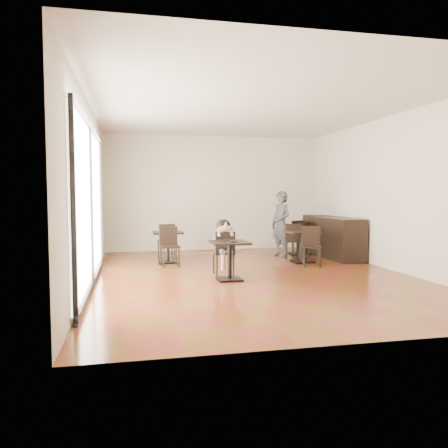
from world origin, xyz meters
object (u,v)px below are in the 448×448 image
object	(u,v)px
adult_patron	(281,224)
cafe_table_mid	(302,247)
chair_mid_b	(312,247)
child_chair	(223,253)
chair_back_b	(309,240)
cafe_table_back	(298,241)
child_table	(230,261)
child	(223,247)
chair_left_b	(170,247)
chair_left_a	(166,241)
cafe_table_left	(168,247)
chair_back_a	(293,236)
chair_mid_a	(294,241)

from	to	relation	value
adult_patron	cafe_table_mid	world-z (taller)	adult_patron
cafe_table_mid	chair_mid_b	xyz separation A→B (m)	(0.00, -0.55, 0.07)
child_chair	chair_back_b	distance (m)	3.18
chair_mid_b	cafe_table_back	bearing A→B (deg)	95.75
child_table	cafe_table_mid	size ratio (longest dim) A/B	0.99
child	chair_left_b	bearing A→B (deg)	128.81
chair_left_a	chair_back_b	xyz separation A→B (m)	(3.51, -0.39, 0.00)
child	child_chair	bearing A→B (deg)	0.00
child_table	chair_left_a	xyz separation A→B (m)	(-0.94, 2.82, 0.07)
child	chair_left_a	distance (m)	2.46
child_table	cafe_table_left	xyz separation A→B (m)	(-0.94, 2.27, 0.00)
chair_mid_b	chair_back_a	bearing A→B (deg)	96.84
cafe_table_left	chair_mid_a	distance (m)	3.03
child_chair	adult_patron	bearing A→B (deg)	-132.03
child_chair	chair_left_b	world-z (taller)	chair_left_b
cafe_table_mid	cafe_table_back	distance (m)	1.37
cafe_table_left	chair_mid_b	distance (m)	3.24
chair_back_b	cafe_table_back	bearing A→B (deg)	76.45
child_table	child	bearing A→B (deg)	90.00
adult_patron	chair_back_b	distance (m)	0.80
cafe_table_back	child_chair	bearing A→B (deg)	-135.78
adult_patron	chair_mid_b	xyz separation A→B (m)	(0.17, -1.56, -0.39)
child_chair	child	bearing A→B (deg)	-0.00
adult_patron	chair_left_b	bearing A→B (deg)	-92.63
cafe_table_left	chair_back_b	distance (m)	3.51
chair_back_b	adult_patron	bearing A→B (deg)	137.82
child_table	chair_back_b	bearing A→B (deg)	43.39
cafe_table_left	chair_mid_a	size ratio (longest dim) A/B	0.83
child	cafe_table_mid	size ratio (longest dim) A/B	1.50
child	adult_patron	world-z (taller)	adult_patron
chair_left_a	child_chair	bearing A→B (deg)	107.78
chair_back_a	child_chair	bearing A→B (deg)	28.08
chair_mid_b	chair_left_b	size ratio (longest dim) A/B	1.01
chair_left_a	child_table	bearing A→B (deg)	103.71
cafe_table_back	adult_patron	bearing A→B (deg)	-152.52
cafe_table_mid	cafe_table_left	size ratio (longest dim) A/B	1.01
child_table	chair_left_b	bearing A→B (deg)	118.68
adult_patron	chair_back_a	distance (m)	1.14
child_chair	adult_patron	size ratio (longest dim) A/B	0.52
cafe_table_mid	chair_back_b	bearing A→B (deg)	57.49
adult_patron	cafe_table_mid	bearing A→B (deg)	-11.70
chair_mid_a	chair_mid_b	xyz separation A→B (m)	(0.00, -1.10, 0.00)
child_chair	cafe_table_back	bearing A→B (deg)	-135.78
chair_back_a	chair_back_b	size ratio (longest dim) A/B	1.00
cafe_table_back	chair_mid_a	world-z (taller)	chair_mid_a
child	adult_patron	distance (m)	2.88
cafe_table_mid	chair_left_b	xyz separation A→B (m)	(-3.02, 0.05, 0.07)
chair_mid_b	chair_left_a	bearing A→B (deg)	168.84
chair_left_a	chair_left_b	bearing A→B (deg)	85.27
child	chair_left_b	xyz separation A→B (m)	(-0.94, 1.17, -0.11)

